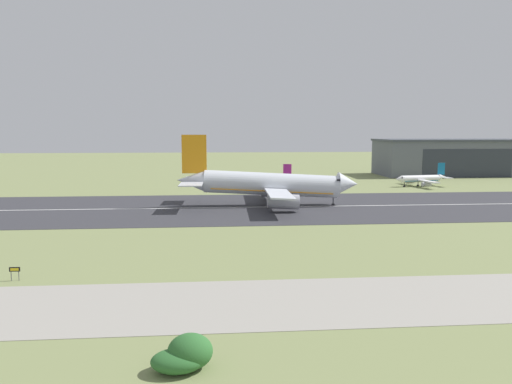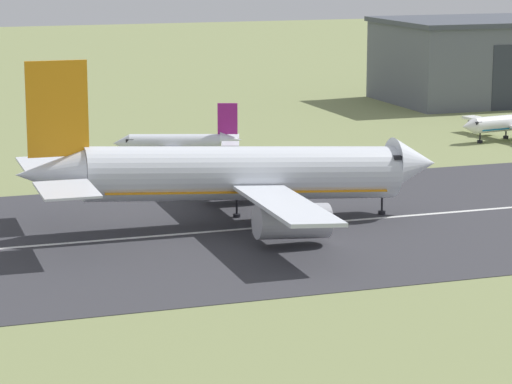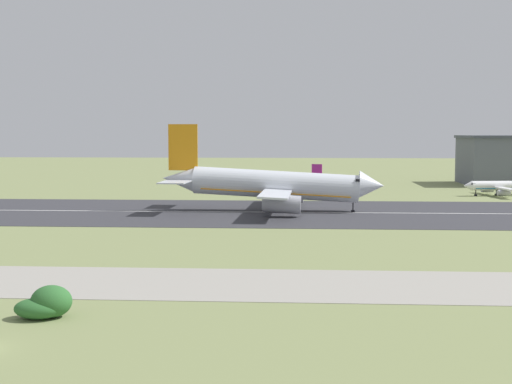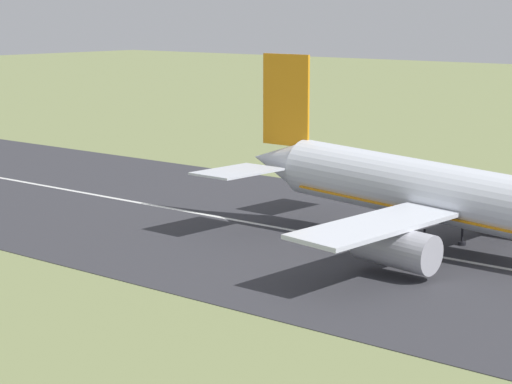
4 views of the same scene
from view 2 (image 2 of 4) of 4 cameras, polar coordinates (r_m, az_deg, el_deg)
name	(u,v)px [view 2 (image 2 of 4)]	position (r m, az deg, el deg)	size (l,w,h in m)	color
runway_strip	(70,243)	(127.59, -8.76, -2.40)	(508.82, 51.47, 0.06)	#333338
runway_centreline	(70,243)	(127.58, -8.76, -2.39)	(457.94, 0.70, 0.01)	silver
airplane_landing	(240,175)	(133.13, -0.75, 0.80)	(48.37, 44.10, 18.82)	silver
airplane_parked_west	(177,144)	(170.46, -3.73, 2.27)	(18.86, 17.48, 8.65)	silver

